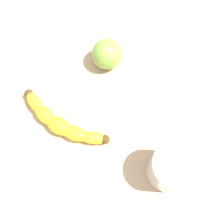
# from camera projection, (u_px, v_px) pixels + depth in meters

# --- Properties ---
(wooden_tabletop) EXTENTS (1.20, 1.20, 0.03)m
(wooden_tabletop) POSITION_uv_depth(u_px,v_px,m) (82.00, 155.00, 0.63)
(wooden_tabletop) COLOR #D2AB8A
(wooden_tabletop) RESTS_ON ground
(banana) EXTENTS (0.12, 0.22, 0.04)m
(banana) POSITION_uv_depth(u_px,v_px,m) (61.00, 123.00, 0.62)
(banana) COLOR yellow
(banana) RESTS_ON wooden_tabletop
(smoothie_glass) EXTENTS (0.09, 0.09, 0.10)m
(smoothie_glass) POSITION_uv_depth(u_px,v_px,m) (171.00, 168.00, 0.55)
(smoothie_glass) COLOR silver
(smoothie_glass) RESTS_ON wooden_tabletop
(green_apple_fruit) EXTENTS (0.08, 0.08, 0.08)m
(green_apple_fruit) POSITION_uv_depth(u_px,v_px,m) (107.00, 54.00, 0.66)
(green_apple_fruit) COLOR #84B747
(green_apple_fruit) RESTS_ON wooden_tabletop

